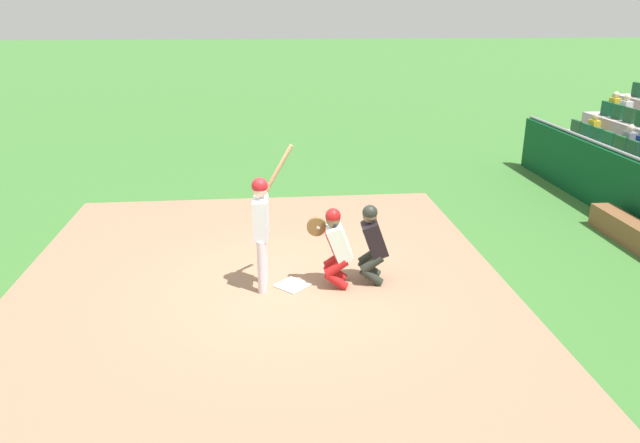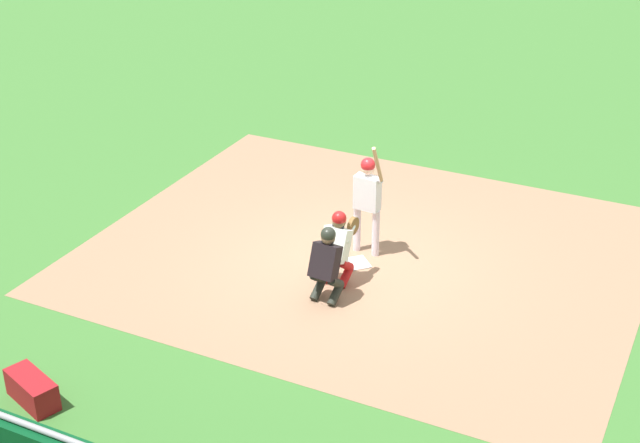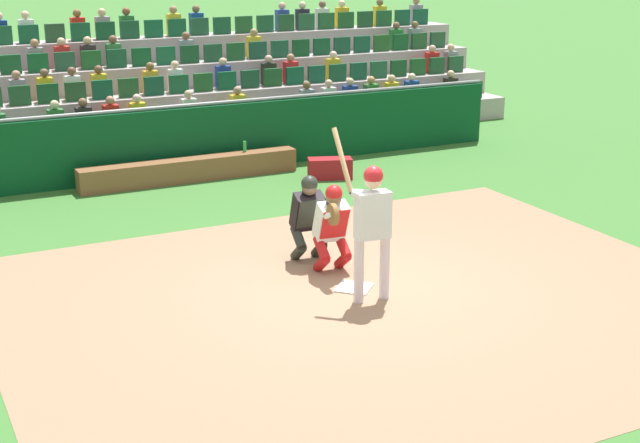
% 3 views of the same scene
% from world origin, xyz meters
% --- Properties ---
extents(ground_plane, '(160.00, 160.00, 0.00)m').
position_xyz_m(ground_plane, '(0.00, 0.00, 0.00)').
color(ground_plane, '#3A702F').
extents(infield_dirt_patch, '(9.37, 7.89, 0.01)m').
position_xyz_m(infield_dirt_patch, '(0.00, 0.50, 0.00)').
color(infield_dirt_patch, '#957155').
rests_on(infield_dirt_patch, ground_plane).
extents(home_plate_marker, '(0.62, 0.62, 0.02)m').
position_xyz_m(home_plate_marker, '(0.00, 0.00, 0.02)').
color(home_plate_marker, white).
rests_on(home_plate_marker, infield_dirt_patch).
extents(batter_at_plate, '(0.58, 0.65, 2.22)m').
position_xyz_m(batter_at_plate, '(0.01, 0.45, 1.12)').
color(batter_at_plate, silver).
rests_on(batter_at_plate, ground_plane).
extents(catcher_crouching, '(0.49, 0.72, 1.30)m').
position_xyz_m(catcher_crouching, '(-0.02, -0.68, 0.72)').
color(catcher_crouching, '#B51718').
rests_on(catcher_crouching, ground_plane).
extents(home_plate_umpire, '(0.49, 0.49, 1.30)m').
position_xyz_m(home_plate_umpire, '(0.06, -1.27, 0.71)').
color(home_plate_umpire, '#252921').
rests_on(home_plate_umpire, ground_plane).
extents(equipment_duffel_bag, '(0.92, 0.62, 0.40)m').
position_xyz_m(equipment_duffel_bag, '(-2.36, -5.31, 0.20)').
color(equipment_duffel_bag, maroon).
rests_on(equipment_duffel_bag, ground_plane).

